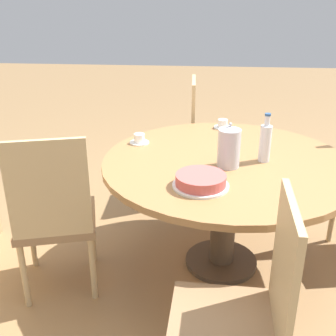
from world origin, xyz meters
The scene contains 10 objects.
ground_plane centered at (0.00, 0.00, 0.00)m, with size 14.00×14.00×0.00m, color #937047.
dining_table centered at (0.00, 0.00, 0.59)m, with size 1.41×1.41×0.70m.
chair_b centered at (0.97, 0.10, 0.49)m, with size 0.43×0.43×0.96m.
chair_c centered at (-0.32, 0.92, 0.49)m, with size 0.51×0.51×0.96m.
chair_d centered at (-0.97, -0.03, 0.49)m, with size 0.44×0.44×0.96m.
coffee_pot centered at (-0.09, 0.00, 0.82)m, with size 0.12×0.12×0.25m.
water_bottle centered at (0.01, -0.20, 0.82)m, with size 0.06×0.06×0.28m.
cake_main centered at (-0.35, 0.14, 0.73)m, with size 0.28×0.28×0.06m.
cup_a centered at (0.24, 0.54, 0.73)m, with size 0.12×0.12×0.06m.
cup_b centered at (0.59, 0.01, 0.73)m, with size 0.12×0.12×0.06m.
Camera 1 is at (-2.22, 0.14, 1.61)m, focal length 45.00 mm.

